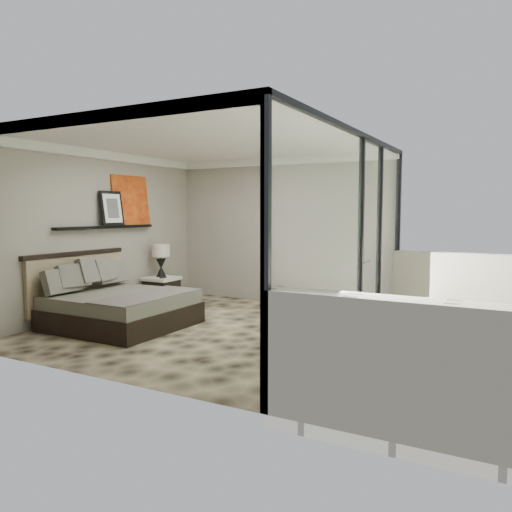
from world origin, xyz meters
The scene contains 13 objects.
floor centered at (0.00, 0.00, 0.00)m, with size 5.00×5.00×0.00m, color black.
ceiling centered at (0.00, 0.00, 2.79)m, with size 4.50×5.00×0.02m, color silver.
back_wall centered at (0.00, 2.49, 1.40)m, with size 4.50×0.02×2.80m, color gray.
left_wall centered at (-2.24, 0.00, 1.40)m, with size 0.02×5.00×2.80m, color gray.
glass_wall centered at (2.25, 0.00, 1.40)m, with size 0.08×5.00×2.80m, color white.
terrace_slab centered at (3.75, 0.00, -0.06)m, with size 3.00×5.00×0.12m, color beige.
picture_ledge centered at (-2.18, 0.10, 1.50)m, with size 0.12×2.20×0.05m, color black.
bed centered at (-1.34, -0.58, 0.32)m, with size 1.94×1.89×1.07m.
nightstand centered at (-1.91, 1.20, 0.28)m, with size 0.57×0.57×0.57m, color black.
table_lamp centered at (-1.94, 1.24, 0.92)m, with size 0.34×0.34×0.62m.
abstract_canvas centered at (-2.19, 0.72, 1.97)m, with size 0.04×0.90×0.90m, color #AE190E.
framed_print centered at (-2.14, 0.19, 1.82)m, with size 0.03×0.50×0.60m, color black.
lounger centered at (2.93, -0.04, 0.19)m, with size 1.15×1.70×0.61m.
Camera 1 is at (4.21, -6.25, 1.78)m, focal length 35.00 mm.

